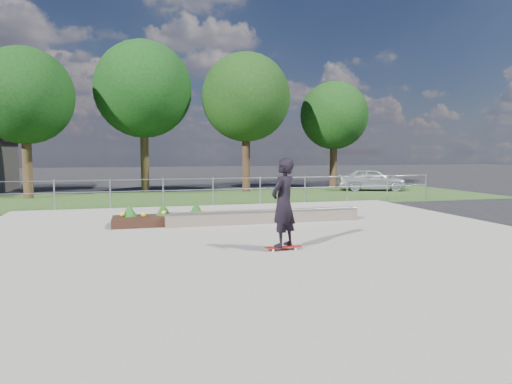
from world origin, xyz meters
TOP-DOWN VIEW (x-y plane):
  - ground at (0.00, 0.00)m, footprint 120.00×120.00m
  - grass_verge at (0.00, 11.00)m, footprint 30.00×8.00m
  - concrete_slab at (0.00, 0.00)m, footprint 15.00×15.00m
  - fence at (0.00, 7.50)m, footprint 20.06×0.06m
  - tree_far_left at (-8.00, 13.00)m, footprint 4.55×4.55m
  - tree_mid_left at (-2.50, 15.00)m, footprint 5.25×5.25m
  - tree_mid_right at (3.00, 14.00)m, footprint 4.90×4.90m
  - tree_far_right at (9.00, 15.50)m, footprint 4.20×4.20m
  - grind_ledge at (0.72, 2.39)m, footprint 6.00×0.44m
  - planter_bed at (-2.26, 3.00)m, footprint 3.00×1.20m
  - skateboarder at (0.03, -1.43)m, footprint 0.85×0.81m
  - parked_car at (10.09, 12.69)m, footprint 4.12×2.63m

SIDE VIEW (x-z plane):
  - ground at x=0.00m, z-range 0.00..0.00m
  - grass_verge at x=0.00m, z-range 0.00..0.02m
  - concrete_slab at x=0.00m, z-range 0.00..0.06m
  - planter_bed at x=-2.26m, z-range -0.06..0.55m
  - grind_ledge at x=0.72m, z-range 0.05..0.48m
  - parked_car at x=10.09m, z-range 0.00..1.31m
  - fence at x=0.00m, z-range 0.17..1.37m
  - skateboarder at x=0.03m, z-range 0.10..2.13m
  - tree_far_right at x=9.00m, z-range 1.18..7.78m
  - tree_far_left at x=-8.00m, z-range 1.28..8.43m
  - tree_mid_right at x=3.00m, z-range 1.38..9.08m
  - tree_mid_left at x=-2.50m, z-range 1.48..9.73m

